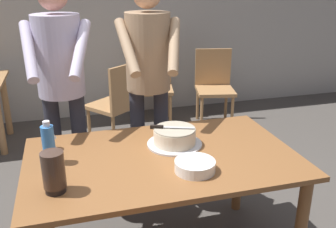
{
  "coord_description": "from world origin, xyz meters",
  "views": [
    {
      "loc": [
        -0.5,
        -1.89,
        1.74
      ],
      "look_at": [
        0.11,
        0.27,
        0.9
      ],
      "focal_mm": 40.01,
      "sensor_mm": 36.0,
      "label": 1
    }
  ],
  "objects_px": {
    "water_bottle": "(49,144)",
    "hurricane_lamp": "(54,172)",
    "person_standing_beside": "(61,78)",
    "cake_on_platter": "(175,137)",
    "background_chair_0": "(214,84)",
    "main_dining_table": "(162,172)",
    "background_chair_1": "(154,83)",
    "cake_knife": "(163,127)",
    "plate_stack": "(195,166)",
    "person_cutting_cake": "(148,73)",
    "background_chair_2": "(117,101)",
    "wine_glass_near": "(49,134)"
  },
  "relations": [
    {
      "from": "water_bottle",
      "to": "wine_glass_near",
      "type": "bearing_deg",
      "value": 90.15
    },
    {
      "from": "cake_knife",
      "to": "person_standing_beside",
      "type": "height_order",
      "value": "person_standing_beside"
    },
    {
      "from": "cake_knife",
      "to": "hurricane_lamp",
      "type": "relative_size",
      "value": 1.24
    },
    {
      "from": "background_chair_1",
      "to": "main_dining_table",
      "type": "bearing_deg",
      "value": -102.55
    },
    {
      "from": "person_standing_beside",
      "to": "background_chair_2",
      "type": "bearing_deg",
      "value": 64.77
    },
    {
      "from": "water_bottle",
      "to": "person_cutting_cake",
      "type": "xyz_separation_m",
      "value": [
        0.71,
        0.6,
        0.21
      ]
    },
    {
      "from": "main_dining_table",
      "to": "person_standing_beside",
      "type": "relative_size",
      "value": 0.91
    },
    {
      "from": "cake_on_platter",
      "to": "wine_glass_near",
      "type": "bearing_deg",
      "value": 169.3
    },
    {
      "from": "cake_on_platter",
      "to": "cake_knife",
      "type": "xyz_separation_m",
      "value": [
        -0.07,
        0.02,
        0.06
      ]
    },
    {
      "from": "wine_glass_near",
      "to": "background_chair_2",
      "type": "height_order",
      "value": "background_chair_2"
    },
    {
      "from": "background_chair_1",
      "to": "background_chair_0",
      "type": "bearing_deg",
      "value": -20.28
    },
    {
      "from": "main_dining_table",
      "to": "water_bottle",
      "type": "height_order",
      "value": "water_bottle"
    },
    {
      "from": "person_cutting_cake",
      "to": "person_standing_beside",
      "type": "distance_m",
      "value": 0.61
    },
    {
      "from": "main_dining_table",
      "to": "hurricane_lamp",
      "type": "height_order",
      "value": "hurricane_lamp"
    },
    {
      "from": "hurricane_lamp",
      "to": "person_standing_beside",
      "type": "height_order",
      "value": "person_standing_beside"
    },
    {
      "from": "wine_glass_near",
      "to": "hurricane_lamp",
      "type": "distance_m",
      "value": 0.5
    },
    {
      "from": "main_dining_table",
      "to": "background_chair_1",
      "type": "relative_size",
      "value": 1.74
    },
    {
      "from": "cake_on_platter",
      "to": "background_chair_1",
      "type": "relative_size",
      "value": 0.38
    },
    {
      "from": "main_dining_table",
      "to": "hurricane_lamp",
      "type": "relative_size",
      "value": 7.44
    },
    {
      "from": "person_standing_beside",
      "to": "plate_stack",
      "type": "bearing_deg",
      "value": -55.08
    },
    {
      "from": "water_bottle",
      "to": "hurricane_lamp",
      "type": "distance_m",
      "value": 0.32
    },
    {
      "from": "background_chair_0",
      "to": "water_bottle",
      "type": "bearing_deg",
      "value": -131.55
    },
    {
      "from": "cake_knife",
      "to": "plate_stack",
      "type": "relative_size",
      "value": 1.19
    },
    {
      "from": "plate_stack",
      "to": "person_cutting_cake",
      "type": "relative_size",
      "value": 0.13
    },
    {
      "from": "person_standing_beside",
      "to": "water_bottle",
      "type": "bearing_deg",
      "value": -98.4
    },
    {
      "from": "water_bottle",
      "to": "background_chair_1",
      "type": "distance_m",
      "value": 2.66
    },
    {
      "from": "person_cutting_cake",
      "to": "background_chair_2",
      "type": "relative_size",
      "value": 1.91
    },
    {
      "from": "water_bottle",
      "to": "cake_knife",
      "type": "bearing_deg",
      "value": 5.23
    },
    {
      "from": "background_chair_0",
      "to": "cake_knife",
      "type": "bearing_deg",
      "value": -120.33
    },
    {
      "from": "main_dining_table",
      "to": "hurricane_lamp",
      "type": "distance_m",
      "value": 0.67
    },
    {
      "from": "water_bottle",
      "to": "background_chair_1",
      "type": "relative_size",
      "value": 0.28
    },
    {
      "from": "plate_stack",
      "to": "background_chair_0",
      "type": "bearing_deg",
      "value": 65.15
    },
    {
      "from": "cake_on_platter",
      "to": "background_chair_0",
      "type": "xyz_separation_m",
      "value": [
        1.12,
        2.06,
        -0.31
      ]
    },
    {
      "from": "water_bottle",
      "to": "background_chair_0",
      "type": "bearing_deg",
      "value": 48.45
    },
    {
      "from": "main_dining_table",
      "to": "wine_glass_near",
      "type": "height_order",
      "value": "wine_glass_near"
    },
    {
      "from": "background_chair_2",
      "to": "main_dining_table",
      "type": "bearing_deg",
      "value": -89.95
    },
    {
      "from": "cake_on_platter",
      "to": "background_chair_2",
      "type": "distance_m",
      "value": 1.75
    },
    {
      "from": "background_chair_1",
      "to": "hurricane_lamp",
      "type": "bearing_deg",
      "value": -113.11
    },
    {
      "from": "hurricane_lamp",
      "to": "background_chair_1",
      "type": "distance_m",
      "value": 2.93
    },
    {
      "from": "background_chair_2",
      "to": "wine_glass_near",
      "type": "bearing_deg",
      "value": -111.58
    },
    {
      "from": "water_bottle",
      "to": "background_chair_2",
      "type": "xyz_separation_m",
      "value": [
        0.62,
        1.75,
        -0.37
      ]
    },
    {
      "from": "cake_knife",
      "to": "background_chair_2",
      "type": "relative_size",
      "value": 0.29
    },
    {
      "from": "plate_stack",
      "to": "person_standing_beside",
      "type": "distance_m",
      "value": 1.18
    },
    {
      "from": "person_standing_beside",
      "to": "background_chair_2",
      "type": "height_order",
      "value": "person_standing_beside"
    },
    {
      "from": "water_bottle",
      "to": "background_chair_0",
      "type": "height_order",
      "value": "water_bottle"
    },
    {
      "from": "plate_stack",
      "to": "background_chair_2",
      "type": "xyz_separation_m",
      "value": [
        -0.12,
        2.06,
        -0.29
      ]
    },
    {
      "from": "water_bottle",
      "to": "main_dining_table",
      "type": "bearing_deg",
      "value": -8.0
    },
    {
      "from": "water_bottle",
      "to": "person_standing_beside",
      "type": "distance_m",
      "value": 0.67
    },
    {
      "from": "main_dining_table",
      "to": "water_bottle",
      "type": "bearing_deg",
      "value": 172.0
    },
    {
      "from": "cake_on_platter",
      "to": "plate_stack",
      "type": "distance_m",
      "value": 0.35
    }
  ]
}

